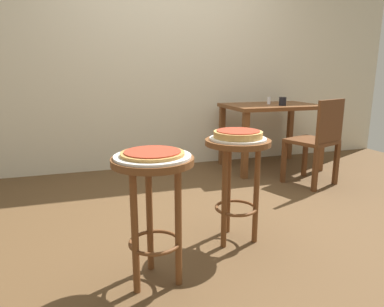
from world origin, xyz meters
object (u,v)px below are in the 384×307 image
object	(u,v)px
pizza_foreground	(152,153)
cup_near_edge	(283,101)
pizza_middle	(238,134)
dining_table	(271,114)
stool_middle	(237,166)
wooden_chair	(318,139)
stool_foreground	(153,190)
serving_plate_foreground	(153,156)
condiment_shaker	(269,101)
serving_plate_middle	(238,139)

from	to	relation	value
pizza_foreground	cup_near_edge	world-z (taller)	cup_near_edge
pizza_foreground	pizza_middle	size ratio (longest dim) A/B	1.04
pizza_middle	dining_table	world-z (taller)	pizza_middle
stool_middle	dining_table	distance (m)	1.93
wooden_chair	stool_middle	bearing A→B (deg)	-146.62
pizza_middle	cup_near_edge	size ratio (longest dim) A/B	3.30
stool_foreground	wooden_chair	world-z (taller)	wooden_chair
stool_foreground	serving_plate_foreground	bearing A→B (deg)	0.00
stool_middle	wooden_chair	xyz separation A→B (m)	(1.25, 0.82, -0.05)
serving_plate_foreground	cup_near_edge	xyz separation A→B (m)	(1.79, 1.67, 0.10)
serving_plate_foreground	condiment_shaker	bearing A→B (deg)	47.14
condiment_shaker	stool_foreground	bearing A→B (deg)	-132.86
pizza_middle	dining_table	distance (m)	1.93
stool_foreground	pizza_middle	size ratio (longest dim) A/B	2.23
stool_foreground	pizza_middle	world-z (taller)	pizza_middle
stool_foreground	cup_near_edge	xyz separation A→B (m)	(1.79, 1.67, 0.27)
stool_middle	dining_table	xyz separation A→B (m)	(1.15, 1.54, 0.11)
serving_plate_foreground	pizza_foreground	bearing A→B (deg)	0.00
pizza_foreground	cup_near_edge	distance (m)	2.45
stool_middle	wooden_chair	bearing A→B (deg)	33.38
cup_near_edge	wooden_chair	xyz separation A→B (m)	(0.06, -0.55, -0.32)
pizza_middle	serving_plate_foreground	bearing A→B (deg)	-153.68
serving_plate_foreground	pizza_middle	distance (m)	0.67
serving_plate_middle	dining_table	distance (m)	1.92
stool_foreground	serving_plate_middle	bearing A→B (deg)	26.32
dining_table	condiment_shaker	bearing A→B (deg)	126.03
serving_plate_middle	dining_table	size ratio (longest dim) A/B	0.34
stool_middle	pizza_middle	xyz separation A→B (m)	(0.00, -0.00, 0.20)
serving_plate_foreground	dining_table	size ratio (longest dim) A/B	0.37
stool_foreground	cup_near_edge	world-z (taller)	cup_near_edge
pizza_foreground	serving_plate_middle	bearing A→B (deg)	26.32
stool_middle	condiment_shaker	xyz separation A→B (m)	(1.13, 1.57, 0.27)
pizza_middle	condiment_shaker	world-z (taller)	condiment_shaker
serving_plate_foreground	dining_table	distance (m)	2.54
cup_near_edge	condiment_shaker	world-z (taller)	cup_near_edge
serving_plate_middle	pizza_middle	bearing A→B (deg)	-104.04
dining_table	condiment_shaker	distance (m)	0.16
stool_foreground	stool_middle	world-z (taller)	same
stool_middle	cup_near_edge	size ratio (longest dim) A/B	7.37
serving_plate_foreground	dining_table	world-z (taller)	dining_table
dining_table	stool_middle	bearing A→B (deg)	-126.73
pizza_foreground	serving_plate_middle	world-z (taller)	pizza_foreground
stool_middle	condiment_shaker	distance (m)	1.95
pizza_foreground	cup_near_edge	size ratio (longest dim) A/B	3.43
stool_middle	condiment_shaker	world-z (taller)	condiment_shaker
stool_foreground	pizza_foreground	xyz separation A→B (m)	(0.00, 0.00, 0.19)
stool_foreground	serving_plate_middle	world-z (taller)	serving_plate_middle
serving_plate_foreground	pizza_foreground	distance (m)	0.02
serving_plate_foreground	serving_plate_middle	distance (m)	0.67
stool_foreground	pizza_foreground	world-z (taller)	pizza_foreground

